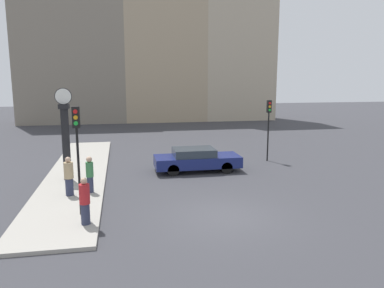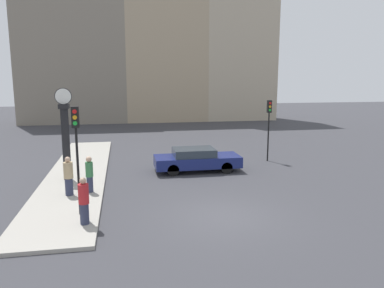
{
  "view_description": "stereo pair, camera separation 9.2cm",
  "coord_description": "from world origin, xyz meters",
  "views": [
    {
      "loc": [
        -3.74,
        -12.95,
        5.16
      ],
      "look_at": [
        0.15,
        7.3,
        1.5
      ],
      "focal_mm": 35.0,
      "sensor_mm": 36.0,
      "label": 1
    },
    {
      "loc": [
        -3.65,
        -12.96,
        5.16
      ],
      "look_at": [
        0.15,
        7.3,
        1.5
      ],
      "focal_mm": 35.0,
      "sensor_mm": 36.0,
      "label": 2
    }
  ],
  "objects": [
    {
      "name": "traffic_light_near",
      "position": [
        -5.3,
        0.87,
        3.0
      ],
      "size": [
        0.26,
        0.24,
        4.02
      ],
      "color": "black",
      "rests_on": "sidewalk_corner"
    },
    {
      "name": "sidewalk_corner",
      "position": [
        -6.11,
        7.55,
        0.07
      ],
      "size": [
        3.03,
        19.1,
        0.14
      ],
      "primitive_type": "cube",
      "color": "#A39E93",
      "rests_on": "ground_plane"
    },
    {
      "name": "pedestrian_green_hoodie",
      "position": [
        -5.16,
        3.65,
        0.96
      ],
      "size": [
        0.33,
        0.33,
        1.62
      ],
      "color": "#2D334C",
      "rests_on": "sidewalk_corner"
    },
    {
      "name": "ground_plane",
      "position": [
        0.0,
        0.0,
        0.0
      ],
      "size": [
        120.0,
        120.0,
        0.0
      ],
      "primitive_type": "plane",
      "color": "#38383D"
    },
    {
      "name": "building_row",
      "position": [
        0.43,
        32.65,
        8.88
      ],
      "size": [
        29.98,
        5.0,
        19.95
      ],
      "color": "gray",
      "rests_on": "ground_plane"
    },
    {
      "name": "pedestrian_tan_coat",
      "position": [
        -6.01,
        3.37,
        0.98
      ],
      "size": [
        0.4,
        0.4,
        1.7
      ],
      "color": "#2D334C",
      "rests_on": "sidewalk_corner"
    },
    {
      "name": "sedan_car",
      "position": [
        0.35,
        7.05,
        0.67
      ],
      "size": [
        4.75,
        1.88,
        1.3
      ],
      "color": "navy",
      "rests_on": "ground_plane"
    },
    {
      "name": "traffic_light_far",
      "position": [
        5.27,
        8.8,
        2.72
      ],
      "size": [
        0.26,
        0.24,
        3.8
      ],
      "color": "black",
      "rests_on": "ground_plane"
    },
    {
      "name": "pedestrian_red_top",
      "position": [
        -5.05,
        -0.13,
        0.97
      ],
      "size": [
        0.36,
        0.36,
        1.67
      ],
      "color": "#2D334C",
      "rests_on": "sidewalk_corner"
    },
    {
      "name": "street_clock",
      "position": [
        -6.42,
        6.03,
        2.3
      ],
      "size": [
        0.81,
        0.49,
        4.55
      ],
      "color": "black",
      "rests_on": "sidewalk_corner"
    }
  ]
}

